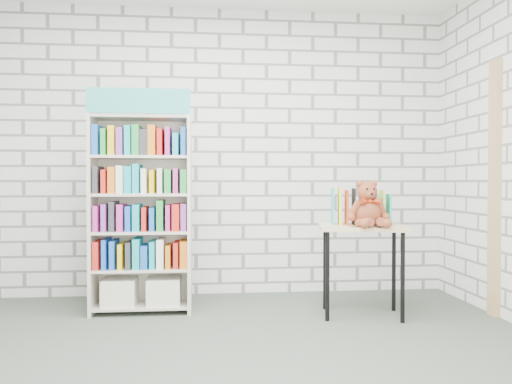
{
  "coord_description": "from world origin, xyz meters",
  "views": [
    {
      "loc": [
        -0.11,
        -2.92,
        1.1
      ],
      "look_at": [
        0.26,
        0.95,
        1.02
      ],
      "focal_mm": 35.0,
      "sensor_mm": 36.0,
      "label": 1
    }
  ],
  "objects": [
    {
      "name": "room_shell",
      "position": [
        0.0,
        0.0,
        1.78
      ],
      "size": [
        4.52,
        4.02,
        2.81
      ],
      "color": "silver",
      "rests_on": "ground"
    },
    {
      "name": "ground",
      "position": [
        0.0,
        0.0,
        0.0
      ],
      "size": [
        4.5,
        4.5,
        0.0
      ],
      "primitive_type": "plane",
      "color": "#3F493D",
      "rests_on": "ground"
    },
    {
      "name": "table_books",
      "position": [
        1.17,
        1.18,
        0.89
      ],
      "size": [
        0.51,
        0.3,
        0.29
      ],
      "color": "#28AEA2",
      "rests_on": "display_table"
    },
    {
      "name": "bookshelf",
      "position": [
        -0.67,
        1.36,
        0.85
      ],
      "size": [
        0.83,
        0.32,
        1.86
      ],
      "color": "beige",
      "rests_on": "ground"
    },
    {
      "name": "teddy_bear",
      "position": [
        1.16,
        0.95,
        0.89
      ],
      "size": [
        0.35,
        0.32,
        0.38
      ],
      "color": "brown",
      "rests_on": "display_table"
    },
    {
      "name": "display_table",
      "position": [
        1.15,
        1.07,
        0.64
      ],
      "size": [
        0.77,
        0.6,
        0.74
      ],
      "color": "tan",
      "rests_on": "ground"
    },
    {
      "name": "door_trim",
      "position": [
        2.23,
        0.95,
        1.05
      ],
      "size": [
        0.05,
        0.12,
        2.1
      ],
      "primitive_type": "cube",
      "color": "tan",
      "rests_on": "ground"
    }
  ]
}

